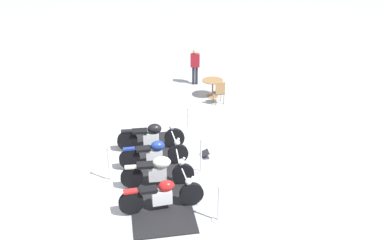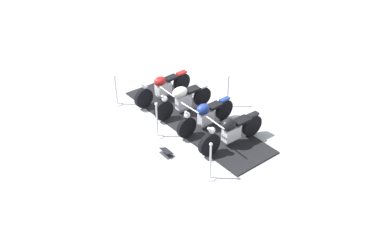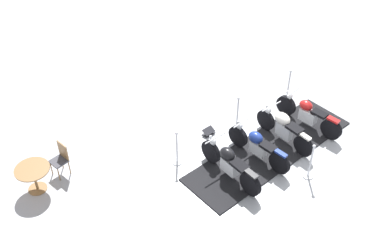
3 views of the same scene
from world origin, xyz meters
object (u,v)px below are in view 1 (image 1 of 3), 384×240
Objects in this scene: motorcycle_cream at (159,170)px; cafe_chair_near_table at (219,92)px; cafe_table at (213,84)px; bystander_person at (195,63)px; motorcycle_navy at (155,153)px; motorcycle_maroon at (163,195)px; motorcycle_black at (152,136)px; info_placard at (205,155)px; stanchion_right_mid at (201,161)px; stanchion_left_mid at (109,169)px; stanchion_right_front at (218,209)px; stanchion_right_rear at (188,127)px.

cafe_chair_near_table is at bearing 63.17° from motorcycle_cream.
bystander_person is (-1.37, 0.91, 0.42)m from cafe_table.
motorcycle_cream is at bearing -92.30° from motorcycle_navy.
motorcycle_black reaches higher than motorcycle_maroon.
motorcycle_maroon is 0.99× the size of motorcycle_cream.
info_placard is at bearing 8.55° from motorcycle_navy.
motorcycle_maroon is at bearing -89.71° from stanchion_right_mid.
bystander_person is (-1.71, 5.92, 0.48)m from motorcycle_black.
motorcycle_black is 2.13m from stanchion_left_mid.
cafe_table reaches higher than info_placard.
stanchion_right_front reaches higher than motorcycle_navy.
info_placard is at bearing -38.49° from stanchion_right_rear.
motorcycle_cream is 1.43m from stanchion_right_mid.
motorcycle_navy is 1.43m from stanchion_right_mid.
motorcycle_maroon is 1.08m from motorcycle_cream.
stanchion_right_rear reaches higher than cafe_table.
stanchion_right_rear is 1.52m from info_placard.
stanchion_right_mid is 5.93m from cafe_table.
stanchion_right_rear reaches higher than motorcycle_black.
stanchion_right_rear reaches higher than motorcycle_navy.
stanchion_right_front is at bearing -67.73° from motorcycle_navy.
motorcycle_cream is 1.79× the size of cafe_chair_near_table.
cafe_chair_near_table is (0.28, 6.57, 0.15)m from stanchion_left_mid.
stanchion_right_front is (3.53, -2.19, -0.15)m from motorcycle_black.
stanchion_left_mid reaches higher than info_placard.
stanchion_right_rear is 1.24× the size of cafe_table.
stanchion_right_rear is at bearing 139.75° from cafe_chair_near_table.
info_placard is 4.28m from cafe_chair_near_table.
motorcycle_navy is at bearing 85.53° from motorcycle_maroon.
motorcycle_black is 1.73× the size of stanchion_right_front.
stanchion_left_mid is 1.02× the size of stanchion_right_rear.
stanchion_right_rear is 3.08m from cafe_chair_near_table.
stanchion_right_front is 1.10× the size of cafe_chair_near_table.
stanchion_right_mid is at bearing 154.04° from cafe_chair_near_table.
stanchion_left_mid is 2.61× the size of info_placard.
motorcycle_navy is 3.85× the size of info_placard.
stanchion_right_front is at bearing -31.81° from motorcycle_maroon.
info_placard is at bearing 154.16° from cafe_chair_near_table.
stanchion_left_mid is 3.15m from info_placard.
stanchion_right_mid is 1.07× the size of stanchion_right_front.
motorcycle_maroon is 7.89m from cafe_table.
motorcycle_black is at bearing 92.50° from motorcycle_cream.
stanchion_right_mid is (-0.01, 2.09, -0.08)m from motorcycle_maroon.
cafe_chair_near_table is (-1.80, 4.84, 0.16)m from stanchion_right_mid.
info_placard is (-0.32, 2.95, -0.40)m from motorcycle_maroon.
stanchion_right_mid is at bearing 46.50° from motorcycle_maroon.
stanchion_right_rear is (0.58, 1.38, -0.12)m from motorcycle_black.
motorcycle_maroon is 3.98× the size of info_placard.
motorcycle_maroon is 1.53× the size of stanchion_left_mid.
bystander_person reaches higher than motorcycle_navy.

